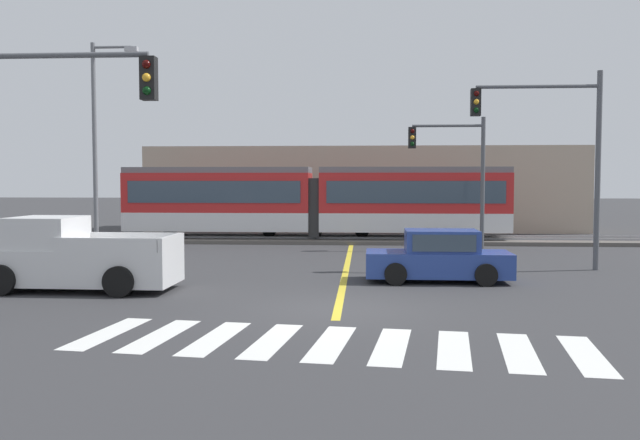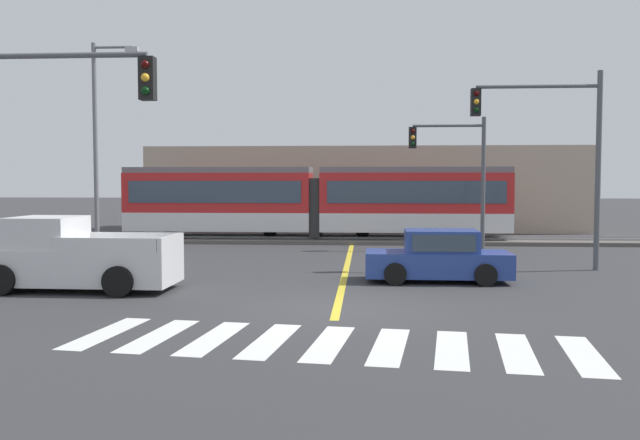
# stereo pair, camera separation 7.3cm
# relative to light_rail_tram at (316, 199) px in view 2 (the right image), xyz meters

# --- Properties ---
(ground_plane) EXTENTS (200.00, 200.00, 0.00)m
(ground_plane) POSITION_rel_light_rail_tram_xyz_m (1.79, -17.48, -2.05)
(ground_plane) COLOR #333335
(track_bed) EXTENTS (120.00, 4.00, 0.18)m
(track_bed) POSITION_rel_light_rail_tram_xyz_m (1.79, 0.01, -1.96)
(track_bed) COLOR #56514C
(track_bed) RESTS_ON ground
(rail_near) EXTENTS (120.00, 0.08, 0.10)m
(rail_near) POSITION_rel_light_rail_tram_xyz_m (1.79, -0.71, -1.82)
(rail_near) COLOR #939399
(rail_near) RESTS_ON track_bed
(rail_far) EXTENTS (120.00, 0.08, 0.10)m
(rail_far) POSITION_rel_light_rail_tram_xyz_m (1.79, 0.73, -1.82)
(rail_far) COLOR #939399
(rail_far) RESTS_ON track_bed
(light_rail_tram) EXTENTS (18.50, 2.64, 3.43)m
(light_rail_tram) POSITION_rel_light_rail_tram_xyz_m (0.00, 0.00, 0.00)
(light_rail_tram) COLOR silver
(light_rail_tram) RESTS_ON track_bed
(crosswalk_stripe_0) EXTENTS (0.90, 2.85, 0.01)m
(crosswalk_stripe_0) POSITION_rel_light_rail_tram_xyz_m (-2.58, -20.23, -2.04)
(crosswalk_stripe_0) COLOR silver
(crosswalk_stripe_0) RESTS_ON ground
(crosswalk_stripe_1) EXTENTS (0.90, 2.85, 0.01)m
(crosswalk_stripe_1) POSITION_rel_light_rail_tram_xyz_m (-1.48, -20.36, -2.04)
(crosswalk_stripe_1) COLOR silver
(crosswalk_stripe_1) RESTS_ON ground
(crosswalk_stripe_2) EXTENTS (0.90, 2.85, 0.01)m
(crosswalk_stripe_2) POSITION_rel_light_rail_tram_xyz_m (-0.39, -20.49, -2.04)
(crosswalk_stripe_2) COLOR silver
(crosswalk_stripe_2) RESTS_ON ground
(crosswalk_stripe_3) EXTENTS (0.90, 2.85, 0.01)m
(crosswalk_stripe_3) POSITION_rel_light_rail_tram_xyz_m (0.70, -20.63, -2.04)
(crosswalk_stripe_3) COLOR silver
(crosswalk_stripe_3) RESTS_ON ground
(crosswalk_stripe_4) EXTENTS (0.90, 2.85, 0.01)m
(crosswalk_stripe_4) POSITION_rel_light_rail_tram_xyz_m (1.79, -20.76, -2.04)
(crosswalk_stripe_4) COLOR silver
(crosswalk_stripe_4) RESTS_ON ground
(crosswalk_stripe_5) EXTENTS (0.90, 2.85, 0.01)m
(crosswalk_stripe_5) POSITION_rel_light_rail_tram_xyz_m (2.88, -20.90, -2.04)
(crosswalk_stripe_5) COLOR silver
(crosswalk_stripe_5) RESTS_ON ground
(crosswalk_stripe_6) EXTENTS (0.90, 2.85, 0.01)m
(crosswalk_stripe_6) POSITION_rel_light_rail_tram_xyz_m (3.97, -21.03, -2.04)
(crosswalk_stripe_6) COLOR silver
(crosswalk_stripe_6) RESTS_ON ground
(crosswalk_stripe_7) EXTENTS (0.90, 2.85, 0.01)m
(crosswalk_stripe_7) POSITION_rel_light_rail_tram_xyz_m (5.07, -21.17, -2.04)
(crosswalk_stripe_7) COLOR silver
(crosswalk_stripe_7) RESTS_ON ground
(crosswalk_stripe_8) EXTENTS (0.90, 2.85, 0.01)m
(crosswalk_stripe_8) POSITION_rel_light_rail_tram_xyz_m (6.16, -21.30, -2.04)
(crosswalk_stripe_8) COLOR silver
(crosswalk_stripe_8) RESTS_ON ground
(lane_centre_line) EXTENTS (0.20, 16.77, 0.01)m
(lane_centre_line) POSITION_rel_light_rail_tram_xyz_m (1.79, -10.38, -2.05)
(lane_centre_line) COLOR gold
(lane_centre_line) RESTS_ON ground
(sedan_crossing) EXTENTS (4.22, 1.95, 1.52)m
(sedan_crossing) POSITION_rel_light_rail_tram_xyz_m (4.57, -12.96, -1.35)
(sedan_crossing) COLOR #284293
(sedan_crossing) RESTS_ON ground
(pickup_truck) EXTENTS (5.43, 2.31, 1.98)m
(pickup_truck) POSITION_rel_light_rail_tram_xyz_m (-5.51, -15.21, -1.21)
(pickup_truck) COLOR silver
(pickup_truck) RESTS_ON ground
(traffic_light_near_left) EXTENTS (3.75, 0.38, 5.91)m
(traffic_light_near_left) POSITION_rel_light_rail_tram_xyz_m (-4.35, -18.91, 1.91)
(traffic_light_near_left) COLOR #515459
(traffic_light_near_left) RESTS_ON ground
(traffic_light_far_right) EXTENTS (3.25, 0.38, 5.66)m
(traffic_light_far_right) POSITION_rel_light_rail_tram_xyz_m (6.31, -3.70, 1.70)
(traffic_light_far_right) COLOR #515459
(traffic_light_far_right) RESTS_ON ground
(traffic_light_mid_right) EXTENTS (4.25, 0.38, 6.55)m
(traffic_light_mid_right) POSITION_rel_light_rail_tram_xyz_m (8.67, -10.07, 2.27)
(traffic_light_mid_right) COLOR #515459
(traffic_light_mid_right) RESTS_ON ground
(street_lamp_west) EXTENTS (2.11, 0.28, 9.04)m
(street_lamp_west) POSITION_rel_light_rail_tram_xyz_m (-9.42, -3.41, 3.04)
(street_lamp_west) COLOR slate
(street_lamp_west) RESTS_ON ground
(building_backdrop_far) EXTENTS (25.40, 6.00, 4.93)m
(building_backdrop_far) POSITION_rel_light_rail_tram_xyz_m (2.32, 8.32, 0.41)
(building_backdrop_far) COLOR tan
(building_backdrop_far) RESTS_ON ground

